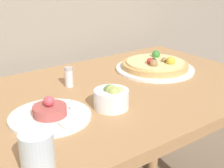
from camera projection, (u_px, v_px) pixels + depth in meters
The scene contains 6 objects.
dining_table at pixel (110, 120), 1.13m from camera, with size 1.18×0.72×0.76m.
pizza_plate at pixel (155, 66), 1.29m from camera, with size 0.32×0.32×0.07m.
tartare_plate at pixel (50, 114), 0.89m from camera, with size 0.24×0.24×0.07m.
small_bowl at pixel (112, 97), 0.94m from camera, with size 0.11×0.11×0.07m.
drinking_glass at pixel (37, 152), 0.65m from camera, with size 0.07×0.07×0.09m.
salt_shaker at pixel (69, 77), 1.11m from camera, with size 0.03×0.03×0.07m.
Camera 1 is at (-0.59, -0.46, 1.17)m, focal length 50.00 mm.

